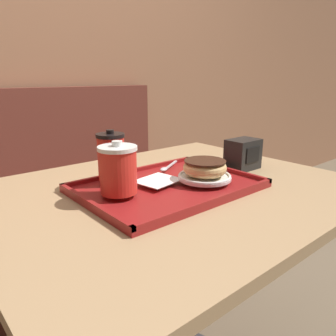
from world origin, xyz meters
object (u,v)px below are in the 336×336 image
Objects in this scene: donut_chocolate_glazed at (205,167)px; napkin_dispenser at (243,154)px; coffee_cup_rear at (111,157)px; spoon at (166,168)px; coffee_cup_front at (118,169)px.

napkin_dispenser is (0.24, 0.05, -0.01)m from donut_chocolate_glazed.
coffee_cup_rear reaches higher than donut_chocolate_glazed.
spoon is at bearing 98.02° from donut_chocolate_glazed.
donut_chocolate_glazed is at bearing -14.00° from coffee_cup_front.
napkin_dispenser is at bearing -15.04° from coffee_cup_rear.
napkin_dispenser reaches higher than spoon.
coffee_cup_front reaches higher than spoon.
napkin_dispenser is at bearing 11.29° from donut_chocolate_glazed.
donut_chocolate_glazed is at bearing -168.71° from napkin_dispenser.
donut_chocolate_glazed is 0.25m from napkin_dispenser.
coffee_cup_front is 1.18× the size of napkin_dispenser.
napkin_dispenser is at bearing 128.79° from spoon.
napkin_dispenser is (0.46, -0.12, -0.04)m from coffee_cup_rear.
coffee_cup_rear is at bearing 164.96° from napkin_dispenser.
napkin_dispenser is at bearing -1.68° from coffee_cup_front.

